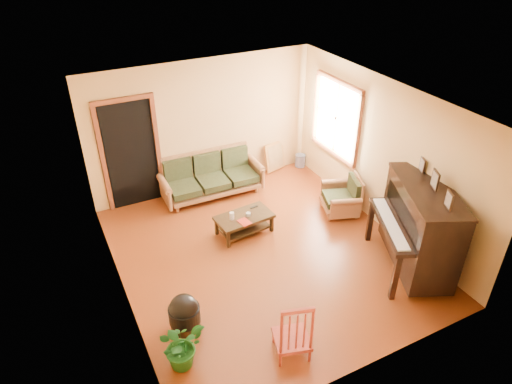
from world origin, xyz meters
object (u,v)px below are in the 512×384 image
armchair (341,195)px  red_chair (293,326)px  sofa (212,176)px  coffee_table (244,224)px  piano (420,229)px  ceramic_crock (300,161)px  potted_plant (181,346)px  footstool (185,316)px

armchair → red_chair: (-2.43, -2.35, 0.10)m
sofa → red_chair: red_chair is taller
sofa → coffee_table: size_ratio=2.03×
coffee_table → piano: 2.88m
sofa → armchair: sofa is taller
coffee_table → ceramic_crock: coffee_table is taller
armchair → piano: 1.82m
coffee_table → potted_plant: size_ratio=1.57×
potted_plant → red_chair: bearing=-19.6°
footstool → sofa: bearing=61.4°
coffee_table → red_chair: red_chair is taller
sofa → footstool: bearing=-117.1°
potted_plant → footstool: bearing=67.3°
piano → red_chair: piano is taller
piano → ceramic_crock: 3.70m
piano → ceramic_crock: size_ratio=5.95×
red_chair → footstool: bearing=153.6°
sofa → coffee_table: bearing=-87.9°
piano → potted_plant: 3.88m
coffee_table → footstool: 2.27m
ceramic_crock → potted_plant: size_ratio=0.44×
coffee_table → armchair: size_ratio=1.30×
sofa → piano: 3.97m
potted_plant → ceramic_crock: bearing=43.1°
ceramic_crock → coffee_table: bearing=-142.6°
coffee_table → red_chair: (-0.57, -2.56, 0.29)m
armchair → potted_plant: bearing=-133.0°
potted_plant → armchair: bearing=26.9°
coffee_table → red_chair: 2.64m
red_chair → potted_plant: bearing=176.8°
footstool → armchair: bearing=21.1°
armchair → ceramic_crock: 1.90m
potted_plant → sofa: bearing=62.3°
armchair → ceramic_crock: bearing=101.4°
coffee_table → ceramic_crock: 2.72m
armchair → piano: (0.13, -1.78, 0.35)m
sofa → coffee_table: 1.43m
red_chair → ceramic_crock: red_chair is taller
red_chair → ceramic_crock: size_ratio=3.43×
red_chair → armchair: bearing=60.5°
armchair → ceramic_crock: armchair is taller
sofa → armchair: size_ratio=2.64×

